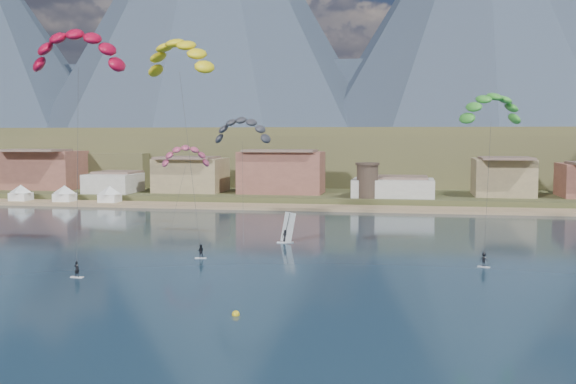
{
  "coord_description": "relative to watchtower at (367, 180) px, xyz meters",
  "views": [
    {
      "loc": [
        14.94,
        -52.2,
        17.0
      ],
      "look_at": [
        0.0,
        32.0,
        10.0
      ],
      "focal_mm": 42.67,
      "sensor_mm": 36.0,
      "label": 1
    }
  ],
  "objects": [
    {
      "name": "mountain_ridge",
      "position": [
        -19.6,
        709.65,
        143.94
      ],
      "size": [
        2060.0,
        480.0,
        400.0
      ],
      "color": "#293745",
      "rests_on": "ground"
    },
    {
      "name": "watchtower",
      "position": [
        0.0,
        0.0,
        0.0
      ],
      "size": [
        5.82,
        5.82,
        8.6
      ],
      "color": "#47382D",
      "rests_on": "ground"
    },
    {
      "name": "land",
      "position": [
        -5.0,
        446.0,
        -6.37
      ],
      "size": [
        2200.0,
        900.0,
        4.0
      ],
      "color": "brown",
      "rests_on": "ground"
    },
    {
      "name": "beach",
      "position": [
        -5.0,
        -8.0,
        -6.12
      ],
      "size": [
        2200.0,
        12.0,
        0.9
      ],
      "color": "#A3855D",
      "rests_on": "ground"
    },
    {
      "name": "distant_kite_dark",
      "position": [
        -17.1,
        -56.77,
        12.29
      ],
      "size": [
        9.87,
        6.08,
        21.64
      ],
      "color": "#262626",
      "rests_on": "ground"
    },
    {
      "name": "ground",
      "position": [
        -5.0,
        -114.0,
        -6.37
      ],
      "size": [
        2400.0,
        2400.0,
        0.0
      ],
      "primitive_type": "plane",
      "color": "black",
      "rests_on": "ground"
    },
    {
      "name": "beach_tents",
      "position": [
        -81.25,
        -8.0,
        -2.66
      ],
      "size": [
        43.4,
        6.4,
        5.0
      ],
      "color": "white",
      "rests_on": "ground"
    },
    {
      "name": "distant_kite_pink",
      "position": [
        -31.17,
        -43.9,
        7.59
      ],
      "size": [
        9.85,
        7.22,
        17.14
      ],
      "color": "#262626",
      "rests_on": "ground"
    },
    {
      "name": "kitesurfer_red",
      "position": [
        -36.37,
        -75.12,
        23.53
      ],
      "size": [
        15.03,
        19.93,
        34.69
      ],
      "color": "silver",
      "rests_on": "ground"
    },
    {
      "name": "town",
      "position": [
        -45.0,
        8.0,
        1.63
      ],
      "size": [
        400.0,
        24.0,
        12.0
      ],
      "color": "beige",
      "rests_on": "ground"
    },
    {
      "name": "foothills",
      "position": [
        17.39,
        118.47,
        2.71
      ],
      "size": [
        940.0,
        210.0,
        18.0
      ],
      "color": "brown",
      "rests_on": "ground"
    },
    {
      "name": "windsurfer",
      "position": [
        -9.21,
        -59.74,
        -4.83
      ],
      "size": [
        2.8,
        3.06,
        4.84
      ],
      "color": "silver",
      "rests_on": "ground"
    },
    {
      "name": "kitesurfer_yellow",
      "position": [
        -24.9,
        -64.91,
        23.4
      ],
      "size": [
        13.89,
        15.85,
        33.18
      ],
      "color": "silver",
      "rests_on": "ground"
    },
    {
      "name": "buoy",
      "position": [
        -6.08,
        -104.33,
        -6.24
      ],
      "size": [
        0.74,
        0.74,
        0.74
      ],
      "color": "yellow",
      "rests_on": "ground"
    },
    {
      "name": "kitesurfer_green",
      "position": [
        21.73,
        -61.3,
        15.19
      ],
      "size": [
        10.86,
        19.06,
        25.59
      ],
      "color": "silver",
      "rests_on": "ground"
    }
  ]
}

